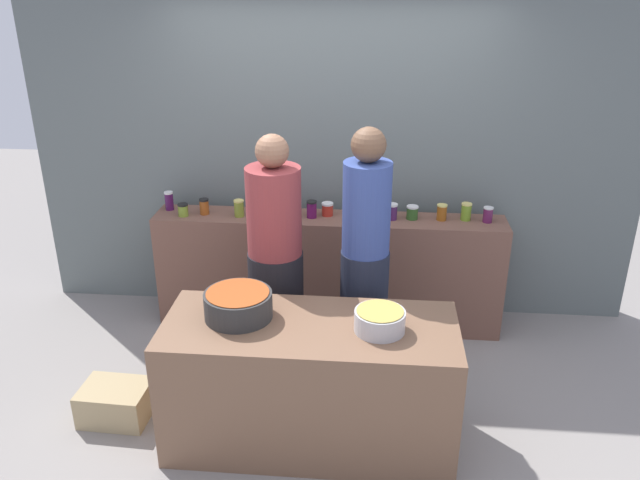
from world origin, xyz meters
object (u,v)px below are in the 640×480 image
preserve_jar_6 (312,209)px  bread_crate (116,402)px  preserve_jar_8 (374,211)px  preserve_jar_4 (266,204)px  preserve_jar_11 (442,212)px  preserve_jar_3 (239,208)px  preserve_jar_12 (466,212)px  cook_in_cap (365,272)px  cooking_pot_left (238,305)px  preserve_jar_10 (412,212)px  cook_with_tongs (276,275)px  preserve_jar_2 (204,206)px  preserve_jar_0 (169,201)px  preserve_jar_13 (488,215)px  preserve_jar_7 (327,209)px  preserve_jar_5 (291,208)px  preserve_jar_9 (392,211)px  preserve_jar_1 (183,210)px  cooking_pot_center (380,321)px

preserve_jar_6 → bread_crate: preserve_jar_6 is taller
preserve_jar_8 → bread_crate: size_ratio=0.25×
preserve_jar_4 → bread_crate: preserve_jar_4 is taller
preserve_jar_11 → preserve_jar_8: bearing=179.9°
preserve_jar_3 → preserve_jar_12: 1.72m
preserve_jar_6 → cook_in_cap: (0.43, -0.75, -0.15)m
cooking_pot_left → cook_in_cap: (0.72, 0.59, -0.05)m
preserve_jar_10 → cook_with_tongs: cook_with_tongs is taller
preserve_jar_11 → preserve_jar_12: 0.18m
preserve_jar_2 → preserve_jar_11: bearing=1.2°
preserve_jar_0 → preserve_jar_10: (1.89, -0.03, -0.02)m
preserve_jar_0 → preserve_jar_12: preserve_jar_0 is taller
preserve_jar_10 → preserve_jar_12: preserve_jar_12 is taller
bread_crate → cooking_pot_left: bearing=-1.4°
preserve_jar_6 → preserve_jar_13: 1.32m
preserve_jar_7 → preserve_jar_0: bearing=179.5°
preserve_jar_12 → preserve_jar_13: size_ratio=1.12×
preserve_jar_6 → bread_crate: size_ratio=0.31×
preserve_jar_10 → cooking_pot_left: preserve_jar_10 is taller
preserve_jar_8 → preserve_jar_13: (0.85, -0.01, 0.00)m
preserve_jar_0 → preserve_jar_12: 2.30m
preserve_jar_0 → preserve_jar_5: size_ratio=1.08×
preserve_jar_8 → cook_with_tongs: cook_with_tongs is taller
preserve_jar_5 → preserve_jar_8: (0.64, 0.03, -0.02)m
preserve_jar_0 → cooking_pot_left: bearing=-59.1°
preserve_jar_8 → preserve_jar_12: 0.69m
preserve_jar_5 → preserve_jar_6: bearing=-3.3°
preserve_jar_6 → bread_crate: (-1.13, -1.32, -0.87)m
cook_with_tongs → cook_in_cap: 0.59m
preserve_jar_5 → bread_crate: bearing=-126.2°
preserve_jar_2 → preserve_jar_6: 0.83m
preserve_jar_3 → preserve_jar_11: 1.54m
preserve_jar_0 → bread_crate: preserve_jar_0 is taller
preserve_jar_3 → cook_in_cap: 1.23m
preserve_jar_11 → cooking_pot_left: bearing=-132.9°
preserve_jar_9 → preserve_jar_1: bearing=-177.4°
preserve_jar_0 → cooking_pot_center: preserve_jar_0 is taller
preserve_jar_4 → preserve_jar_6: (0.37, -0.07, -0.00)m
preserve_jar_12 → preserve_jar_13: 0.16m
preserve_jar_0 → preserve_jar_13: preserve_jar_0 is taller
preserve_jar_13 → cook_with_tongs: 1.69m
cooking_pot_left → cook_in_cap: 0.93m
preserve_jar_8 → cook_in_cap: 0.80m
preserve_jar_10 → preserve_jar_4: bearing=178.4°
preserve_jar_6 → preserve_jar_12: bearing=2.6°
cooking_pot_center → cook_with_tongs: 0.96m
cooking_pot_center → preserve_jar_8: bearing=92.1°
preserve_jar_11 → cook_in_cap: bearing=-125.5°
cook_with_tongs → bread_crate: (-0.97, -0.57, -0.68)m
preserve_jar_1 → preserve_jar_9: size_ratio=0.79×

